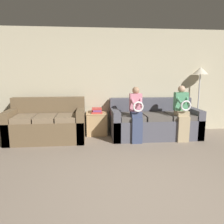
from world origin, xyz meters
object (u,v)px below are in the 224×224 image
(couch_main, at_px, (154,123))
(side_shelf, at_px, (97,123))
(couch_side, at_px, (47,125))
(child_left_seated, at_px, (136,112))
(floor_lamp, at_px, (200,76))
(child_right_seated, at_px, (182,111))
(book_stack, at_px, (97,111))

(couch_main, bearing_deg, side_shelf, 169.18)
(side_shelf, bearing_deg, couch_side, -163.37)
(side_shelf, bearing_deg, child_left_seated, -37.99)
(couch_side, bearing_deg, child_left_seated, -9.33)
(couch_main, xyz_separation_m, side_shelf, (-1.35, 0.26, -0.04))
(couch_side, height_order, child_left_seated, child_left_seated)
(floor_lamp, bearing_deg, couch_side, -174.38)
(couch_main, distance_m, child_right_seated, 0.73)
(couch_side, bearing_deg, floor_lamp, 5.62)
(child_right_seated, bearing_deg, couch_main, 142.43)
(child_left_seated, height_order, book_stack, child_left_seated)
(child_right_seated, height_order, book_stack, child_right_seated)
(couch_side, distance_m, floor_lamp, 3.86)
(side_shelf, bearing_deg, floor_lamp, 0.67)
(side_shelf, xyz_separation_m, book_stack, (0.01, -0.00, 0.32))
(couch_side, height_order, floor_lamp, floor_lamp)
(couch_main, height_order, book_stack, couch_main)
(couch_side, distance_m, child_left_seated, 2.00)
(child_left_seated, xyz_separation_m, side_shelf, (-0.84, 0.65, -0.38))
(couch_main, xyz_separation_m, book_stack, (-1.34, 0.26, 0.27))
(child_right_seated, xyz_separation_m, side_shelf, (-1.86, 0.65, -0.39))
(couch_side, height_order, child_right_seated, child_right_seated)
(couch_main, distance_m, side_shelf, 1.37)
(child_left_seated, bearing_deg, book_stack, 141.88)
(child_left_seated, relative_size, side_shelf, 2.21)
(child_left_seated, bearing_deg, child_right_seated, 0.10)
(child_right_seated, bearing_deg, side_shelf, 160.70)
(couch_main, height_order, child_left_seated, child_left_seated)
(couch_side, bearing_deg, couch_main, 1.74)
(side_shelf, distance_m, book_stack, 0.32)
(book_stack, height_order, floor_lamp, floor_lamp)
(book_stack, bearing_deg, child_left_seated, -38.12)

